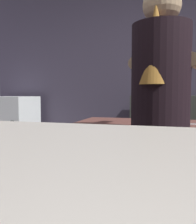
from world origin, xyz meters
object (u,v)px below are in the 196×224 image
Objects in this scene: bartender at (160,114)px; bottle_soy at (155,88)px; bottle_vinegar at (139,89)px; mixing_bowl at (156,120)px; mini_fridge at (13,136)px.

bottle_soy is at bearing 19.56° from bartender.
bottle_vinegar is (-0.32, 1.61, 0.18)m from bartender.
bottle_soy is (-0.12, 1.68, 0.19)m from bartender.
bartender reaches higher than bottle_soy.
bottle_soy is at bearing 93.40° from mixing_bowl.
bartender is 1.70m from bottle_soy.
mini_fridge is 5.54× the size of mixing_bowl.
bartender reaches higher than mixing_bowl.
bartender is at bearing -78.89° from bottle_vinegar.
bottle_soy is 0.21m from bottle_vinegar.
bottle_soy reaches higher than bottle_vinegar.
mixing_bowl is (1.98, -1.07, 0.39)m from mini_fridge.
bartender is (2.02, -1.45, 0.47)m from mini_fridge.
bottle_vinegar reaches higher than mixing_bowl.
bartender is at bearing -86.05° from bottle_soy.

